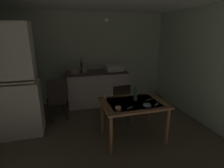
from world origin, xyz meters
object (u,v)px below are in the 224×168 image
at_px(sink_basin, 114,68).
at_px(chair_by_counter, 57,99).
at_px(dining_table, 133,107).
at_px(serving_bowl_wide, 147,105).
at_px(hand_pump, 82,66).
at_px(chair_far_side, 119,102).
at_px(mug_tall, 118,108).
at_px(mixing_bowl_counter, 75,72).
at_px(glass_bottle, 135,95).
at_px(hutch_cabinet, 12,87).

distance_m(sink_basin, chair_by_counter, 1.74).
relative_size(dining_table, serving_bowl_wide, 8.47).
xyz_separation_m(hand_pump, chair_far_side, (0.66, -1.20, -0.61)).
distance_m(serving_bowl_wide, mug_tall, 0.52).
distance_m(chair_by_counter, serving_bowl_wide, 2.03).
bearing_deg(dining_table, mixing_bowl_counter, 117.36).
relative_size(dining_table, glass_bottle, 4.28).
relative_size(chair_by_counter, mug_tall, 10.92).
bearing_deg(hutch_cabinet, hand_pump, 40.02).
relative_size(hutch_cabinet, serving_bowl_wide, 15.64).
bearing_deg(dining_table, chair_by_counter, 140.71).
bearing_deg(sink_basin, mixing_bowl_counter, -177.32).
bearing_deg(serving_bowl_wide, chair_by_counter, 138.76).
bearing_deg(mug_tall, mixing_bowl_counter, 105.10).
distance_m(chair_far_side, serving_bowl_wide, 0.92).
bearing_deg(glass_bottle, serving_bowl_wide, -73.22).
distance_m(mixing_bowl_counter, chair_far_side, 1.47).
xyz_separation_m(sink_basin, chair_by_counter, (-1.52, -0.68, -0.49)).
bearing_deg(chair_by_counter, hand_pump, 48.50).
relative_size(hutch_cabinet, glass_bottle, 7.89).
height_order(serving_bowl_wide, glass_bottle, glass_bottle).
bearing_deg(mixing_bowl_counter, chair_far_side, -52.61).
xyz_separation_m(chair_by_counter, glass_bottle, (1.42, -1.02, 0.33)).
bearing_deg(sink_basin, serving_bowl_wide, -90.24).
bearing_deg(mug_tall, chair_by_counter, 126.11).
xyz_separation_m(serving_bowl_wide, glass_bottle, (-0.09, 0.30, 0.09)).
distance_m(dining_table, mug_tall, 0.46).
relative_size(sink_basin, dining_table, 0.39).
bearing_deg(mixing_bowl_counter, serving_bowl_wide, -61.61).
relative_size(hutch_cabinet, hand_pump, 5.35).
bearing_deg(glass_bottle, hand_pump, 114.00).
bearing_deg(hutch_cabinet, glass_bottle, -15.98).
bearing_deg(chair_by_counter, dining_table, -39.29).
distance_m(mixing_bowl_counter, serving_bowl_wide, 2.24).
relative_size(hutch_cabinet, dining_table, 1.85).
height_order(mixing_bowl_counter, glass_bottle, mixing_bowl_counter).
bearing_deg(hand_pump, hutch_cabinet, -139.98).
height_order(sink_basin, hand_pump, hand_pump).
xyz_separation_m(mixing_bowl_counter, dining_table, (0.90, -1.74, -0.32)).
relative_size(sink_basin, chair_by_counter, 0.45).
height_order(chair_far_side, mug_tall, chair_far_side).
xyz_separation_m(hand_pump, glass_bottle, (0.78, -1.75, -0.25)).
height_order(sink_basin, mug_tall, sink_basin).
relative_size(hand_pump, mug_tall, 4.34).
height_order(mixing_bowl_counter, serving_bowl_wide, mixing_bowl_counter).
bearing_deg(hand_pump, chair_by_counter, -131.50).
distance_m(mixing_bowl_counter, dining_table, 1.99).
bearing_deg(hand_pump, dining_table, -68.78).
xyz_separation_m(hutch_cabinet, serving_bowl_wide, (2.23, -0.92, -0.24)).
bearing_deg(chair_far_side, hand_pump, 118.68).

